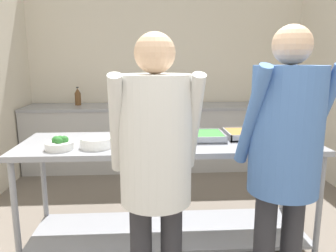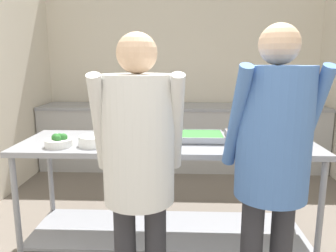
# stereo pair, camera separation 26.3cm
# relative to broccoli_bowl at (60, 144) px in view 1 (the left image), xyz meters

# --- Properties ---
(wall_rear) EXTENTS (4.04, 0.06, 2.65)m
(wall_rear) POSITION_rel_broccoli_bowl_xyz_m (0.90, 2.59, 0.41)
(wall_rear) COLOR beige
(wall_rear) RESTS_ON ground_plane
(back_counter) EXTENTS (3.88, 0.65, 0.89)m
(back_counter) POSITION_rel_broccoli_bowl_xyz_m (0.90, 2.22, -0.47)
(back_counter) COLOR #A8A8A8
(back_counter) RESTS_ON ground_plane
(serving_counter) EXTENTS (2.27, 0.73, 0.88)m
(serving_counter) POSITION_rel_broccoli_bowl_xyz_m (0.78, 0.19, -0.32)
(serving_counter) COLOR gray
(serving_counter) RESTS_ON ground_plane
(broccoli_bowl) EXTENTS (0.20, 0.20, 0.10)m
(broccoli_bowl) POSITION_rel_broccoli_bowl_xyz_m (0.00, 0.00, 0.00)
(broccoli_bowl) COLOR silver
(broccoli_bowl) RESTS_ON serving_counter
(plate_stack) EXTENTS (0.24, 0.24, 0.07)m
(plate_stack) POSITION_rel_broccoli_bowl_xyz_m (0.25, 0.05, -0.00)
(plate_stack) COLOR white
(plate_stack) RESTS_ON serving_counter
(sauce_pan) EXTENTS (0.38, 0.24, 0.08)m
(sauce_pan) POSITION_rel_broccoli_bowl_xyz_m (0.60, 0.33, 0.00)
(sauce_pan) COLOR gray
(sauce_pan) RESTS_ON serving_counter
(serving_tray_roast) EXTENTS (0.40, 0.32, 0.05)m
(serving_tray_roast) POSITION_rel_broccoli_bowl_xyz_m (1.02, 0.24, -0.01)
(serving_tray_roast) COLOR gray
(serving_tray_roast) RESTS_ON serving_counter
(serving_tray_vegetables) EXTENTS (0.41, 0.32, 0.05)m
(serving_tray_vegetables) POSITION_rel_broccoli_bowl_xyz_m (1.46, 0.28, -0.01)
(serving_tray_vegetables) COLOR gray
(serving_tray_vegetables) RESTS_ON serving_counter
(guest_serving_left) EXTENTS (0.52, 0.39, 1.68)m
(guest_serving_left) POSITION_rel_broccoli_bowl_xyz_m (1.38, -0.57, 0.11)
(guest_serving_left) COLOR #2D2D33
(guest_serving_left) RESTS_ON ground_plane
(guest_serving_right) EXTENTS (0.50, 0.38, 1.64)m
(guest_serving_right) POSITION_rel_broccoli_bowl_xyz_m (0.66, -0.60, 0.09)
(guest_serving_right) COLOR #2D2D33
(guest_serving_right) RESTS_ON ground_plane
(water_bottle) EXTENTS (0.08, 0.08, 0.25)m
(water_bottle) POSITION_rel_broccoli_bowl_xyz_m (-0.34, 2.31, 0.08)
(water_bottle) COLOR brown
(water_bottle) RESTS_ON back_counter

